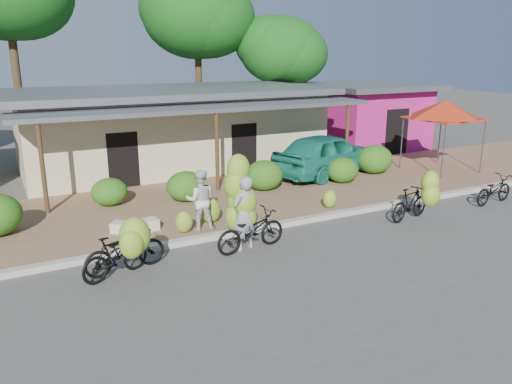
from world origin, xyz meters
TOP-DOWN VIEW (x-y plane):
  - ground at (0.00, 0.00)m, footprint 100.00×100.00m
  - sidewalk at (0.00, 5.00)m, footprint 60.00×6.00m
  - curb at (0.00, 2.00)m, footprint 60.00×0.25m
  - shop_main at (0.00, 10.93)m, footprint 13.00×8.50m
  - shop_pink at (10.50, 10.99)m, footprint 6.00×6.00m
  - tree_center_right at (3.31, 16.61)m, footprint 5.81×5.75m
  - tree_near_right at (7.31, 14.61)m, footprint 4.67×4.51m
  - hedge_1 at (-3.76, 6.00)m, footprint 1.13×1.02m
  - hedge_2 at (-1.46, 5.34)m, footprint 1.26×1.13m
  - hedge_3 at (1.44, 5.34)m, footprint 1.36×1.22m
  - hedge_4 at (4.52, 4.90)m, footprint 1.21×1.09m
  - hedge_5 at (6.56, 5.50)m, footprint 1.46×1.32m
  - red_canopy at (9.29, 4.66)m, footprint 3.50×3.50m
  - bike_far_left at (-4.45, 0.95)m, footprint 1.96×1.39m
  - bike_left at (-4.69, 0.77)m, footprint 1.71×1.34m
  - bike_center at (-1.42, 1.14)m, footprint 2.01×1.30m
  - bike_right at (3.87, 0.58)m, footprint 1.70×1.26m
  - bike_far_right at (7.47, 0.72)m, footprint 1.84×0.81m
  - loose_banana_a at (-2.54, 2.54)m, footprint 0.48×0.41m
  - loose_banana_b at (-1.59, 2.97)m, footprint 0.58×0.49m
  - loose_banana_c at (2.23, 2.53)m, footprint 0.46×0.39m
  - sack_near at (-3.51, 3.18)m, footprint 0.89×0.49m
  - sack_far at (-3.93, 3.28)m, footprint 0.82×0.76m
  - vendor at (-1.52, 0.98)m, footprint 0.79×0.63m
  - bystander at (-2.04, 2.60)m, footprint 0.98×0.88m
  - teal_van at (4.68, 6.20)m, footprint 5.27×3.34m

SIDE VIEW (x-z plane):
  - ground at x=0.00m, z-range 0.00..0.00m
  - sidewalk at x=0.00m, z-range 0.00..0.12m
  - curb at x=0.00m, z-range 0.00..0.15m
  - sack_far at x=-3.93m, z-range 0.12..0.40m
  - sack_near at x=-3.51m, z-range 0.12..0.42m
  - loose_banana_c at x=2.23m, z-range 0.12..0.69m
  - loose_banana_a at x=-2.54m, z-range 0.12..0.72m
  - bike_far_right at x=7.47m, z-range 0.00..0.94m
  - loose_banana_b at x=-1.59m, z-range 0.12..0.84m
  - hedge_1 at x=-3.76m, z-range 0.12..1.00m
  - bike_left at x=-4.69m, z-range -0.06..1.20m
  - hedge_4 at x=4.52m, z-range 0.12..1.06m
  - bike_far_left at x=-4.45m, z-range -0.12..1.34m
  - hedge_2 at x=-1.46m, z-range 0.12..1.10m
  - hedge_3 at x=1.44m, z-range 0.12..1.18m
  - bike_right at x=3.87m, z-range -0.12..1.48m
  - hedge_5 at x=6.56m, z-range 0.12..1.26m
  - bike_center at x=-1.42m, z-range -0.26..2.10m
  - vendor at x=-1.52m, z-range 0.00..1.89m
  - bystander at x=-2.04m, z-range 0.12..1.78m
  - teal_van at x=4.68m, z-range 0.12..1.79m
  - shop_pink at x=10.50m, z-range 0.05..3.30m
  - shop_main at x=0.00m, z-range 0.05..3.40m
  - red_canopy at x=9.29m, z-range 1.18..4.04m
  - tree_near_right at x=7.31m, z-range 1.64..8.39m
  - tree_center_right at x=3.31m, z-range 2.32..11.35m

